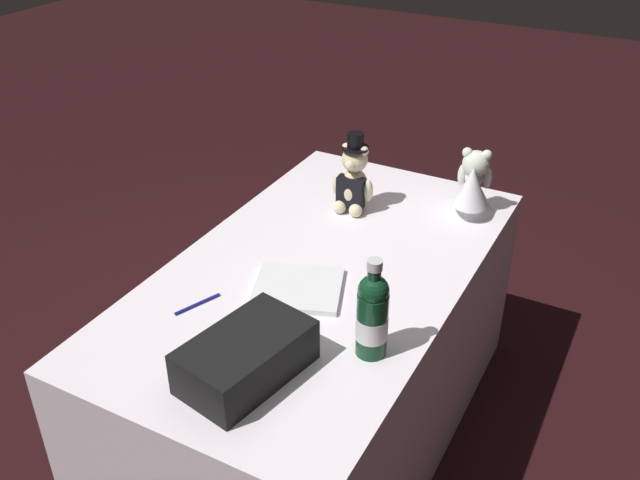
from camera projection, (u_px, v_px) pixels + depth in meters
name	position (u px, v px, depth m)	size (l,w,h in m)	color
ground_plane	(320.00, 431.00, 2.54)	(12.00, 12.00, 0.00)	black
reception_table	(320.00, 356.00, 2.35)	(1.54, 0.86, 0.71)	white
teddy_bear_groom	(353.00, 180.00, 2.44)	(0.14, 0.15, 0.28)	beige
teddy_bear_bride	(473.00, 186.00, 2.42)	(0.20, 0.16, 0.24)	white
champagne_bottle	(372.00, 315.00, 1.77)	(0.08, 0.08, 0.28)	#103B21
signing_pen	(199.00, 303.00, 2.00)	(0.15, 0.06, 0.01)	navy
gift_case_black	(246.00, 357.00, 1.72)	(0.36, 0.26, 0.12)	black
guestbook	(297.00, 288.00, 2.06)	(0.23, 0.25, 0.02)	white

